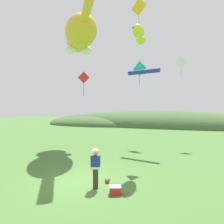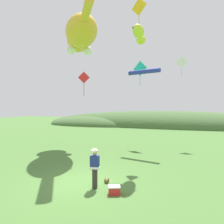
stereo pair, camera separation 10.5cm
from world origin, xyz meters
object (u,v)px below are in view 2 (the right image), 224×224
at_px(kite_spool, 107,181).
at_px(kite_tube_streamer, 143,72).
at_px(festival_attendant, 95,167).
at_px(kite_diamond_gold, 139,7).
at_px(kite_diamond_teal, 140,69).
at_px(picnic_cooler, 114,190).
at_px(kite_giant_cat, 80,35).
at_px(kite_diamond_white, 182,62).
at_px(kite_fish_windsock, 139,33).
at_px(kite_diamond_red, 84,78).

xyz_separation_m(kite_spool, kite_tube_streamer, (0.14, 7.82, 6.52)).
relative_size(festival_attendant, kite_diamond_gold, 0.82).
bearing_deg(kite_diamond_teal, picnic_cooler, -82.47).
bearing_deg(kite_giant_cat, kite_diamond_white, 27.12).
bearing_deg(kite_tube_streamer, festival_attendant, -92.68).
bearing_deg(festival_attendant, kite_diamond_gold, 83.68).
bearing_deg(kite_fish_windsock, kite_tube_streamer, 97.06).
distance_m(kite_giant_cat, kite_tube_streamer, 6.79).
bearing_deg(kite_spool, festival_attendant, -108.97).
bearing_deg(kite_diamond_teal, kite_diamond_red, -111.93).
bearing_deg(kite_diamond_gold, kite_spool, -94.32).
bearing_deg(kite_fish_windsock, kite_spool, -98.00).
height_order(picnic_cooler, kite_tube_streamer, kite_tube_streamer).
distance_m(festival_attendant, kite_fish_windsock, 9.07).
bearing_deg(festival_attendant, kite_diamond_white, 75.15).
bearing_deg(kite_diamond_gold, kite_tube_streamer, 95.07).
relative_size(festival_attendant, kite_spool, 7.62).
bearing_deg(kite_diamond_teal, kite_spool, -85.82).
xyz_separation_m(picnic_cooler, kite_diamond_teal, (-1.55, 11.69, 7.30)).
bearing_deg(kite_diamond_teal, kite_diamond_gold, -78.27).
xyz_separation_m(kite_fish_windsock, kite_tube_streamer, (-0.45, 3.63, -1.88)).
xyz_separation_m(kite_diamond_red, kite_diamond_teal, (2.66, 6.59, 1.70)).
distance_m(kite_spool, kite_diamond_teal, 12.97).
distance_m(kite_spool, kite_giant_cat, 13.72).
relative_size(kite_spool, kite_diamond_red, 0.13).
height_order(kite_tube_streamer, kite_diamond_white, kite_diamond_white).
height_order(kite_diamond_white, kite_diamond_teal, kite_diamond_white).
xyz_separation_m(kite_spool, picnic_cooler, (0.77, -1.04, 0.06)).
distance_m(kite_spool, kite_diamond_gold, 11.71).
bearing_deg(festival_attendant, kite_diamond_red, 123.36).
height_order(picnic_cooler, kite_diamond_red, kite_diamond_red).
bearing_deg(kite_tube_streamer, kite_giant_cat, -175.40).
height_order(kite_fish_windsock, kite_diamond_red, kite_fish_windsock).
bearing_deg(kite_diamond_teal, kite_diamond_white, 16.49).
relative_size(kite_diamond_red, kite_diamond_teal, 0.73).
distance_m(kite_fish_windsock, kite_diamond_gold, 2.34).
relative_size(kite_giant_cat, kite_fish_windsock, 3.22).
bearing_deg(kite_diamond_red, kite_fish_windsock, 1.88).
bearing_deg(kite_tube_streamer, kite_diamond_white, 53.57).
relative_size(kite_spool, kite_tube_streamer, 0.08).
distance_m(festival_attendant, kite_diamond_gold, 11.35).
bearing_deg(kite_tube_streamer, kite_diamond_teal, 107.93).
bearing_deg(festival_attendant, kite_tube_streamer, 87.32).
distance_m(picnic_cooler, kite_tube_streamer, 10.98).
relative_size(picnic_cooler, kite_giant_cat, 0.07).
relative_size(festival_attendant, kite_diamond_teal, 0.74).
height_order(picnic_cooler, kite_giant_cat, kite_giant_cat).
height_order(kite_spool, picnic_cooler, picnic_cooler).
xyz_separation_m(kite_giant_cat, kite_diamond_red, (2.14, -3.31, -4.48)).
xyz_separation_m(festival_attendant, kite_diamond_teal, (-0.51, 11.41, 6.53)).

